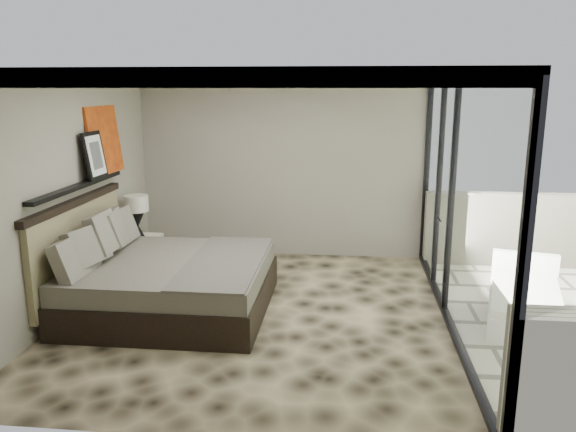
# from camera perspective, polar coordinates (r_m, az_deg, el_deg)

# --- Properties ---
(floor) EXTENTS (5.00, 5.00, 0.00)m
(floor) POSITION_cam_1_polar(r_m,az_deg,el_deg) (6.89, -3.12, -9.83)
(floor) COLOR black
(floor) RESTS_ON ground
(ceiling) EXTENTS (4.50, 5.00, 0.02)m
(ceiling) POSITION_cam_1_polar(r_m,az_deg,el_deg) (6.35, -3.44, 14.06)
(ceiling) COLOR silver
(ceiling) RESTS_ON back_wall
(back_wall) EXTENTS (4.50, 0.02, 2.80)m
(back_wall) POSITION_cam_1_polar(r_m,az_deg,el_deg) (8.90, -0.66, 4.80)
(back_wall) COLOR gray
(back_wall) RESTS_ON floor
(left_wall) EXTENTS (0.02, 5.00, 2.80)m
(left_wall) POSITION_cam_1_polar(r_m,az_deg,el_deg) (7.18, -21.20, 1.93)
(left_wall) COLOR gray
(left_wall) RESTS_ON floor
(glass_wall) EXTENTS (0.08, 5.00, 2.80)m
(glass_wall) POSITION_cam_1_polar(r_m,az_deg,el_deg) (6.50, 16.70, 1.18)
(glass_wall) COLOR white
(glass_wall) RESTS_ON floor
(picture_ledge) EXTENTS (0.12, 2.20, 0.05)m
(picture_ledge) POSITION_cam_1_polar(r_m,az_deg,el_deg) (7.23, -20.48, 2.86)
(picture_ledge) COLOR black
(picture_ledge) RESTS_ON left_wall
(bed) EXTENTS (2.34, 2.26, 1.30)m
(bed) POSITION_cam_1_polar(r_m,az_deg,el_deg) (7.03, -12.49, -6.34)
(bed) COLOR black
(bed) RESTS_ON floor
(nightstand) EXTENTS (0.60, 0.60, 0.56)m
(nightstand) POSITION_cam_1_polar(r_m,az_deg,el_deg) (8.57, -14.82, -3.64)
(nightstand) COLOR black
(nightstand) RESTS_ON floor
(table_lamp) EXTENTS (0.34, 0.34, 0.63)m
(table_lamp) POSITION_cam_1_polar(r_m,az_deg,el_deg) (8.41, -15.11, 0.52)
(table_lamp) COLOR black
(table_lamp) RESTS_ON nightstand
(abstract_canvas) EXTENTS (0.13, 0.90, 0.90)m
(abstract_canvas) POSITION_cam_1_polar(r_m,az_deg,el_deg) (7.93, -18.17, 7.33)
(abstract_canvas) COLOR #A8290E
(abstract_canvas) RESTS_ON picture_ledge
(framed_print) EXTENTS (0.11, 0.50, 0.60)m
(framed_print) POSITION_cam_1_polar(r_m,az_deg,el_deg) (7.52, -19.06, 5.84)
(framed_print) COLOR black
(framed_print) RESTS_ON picture_ledge
(lounger) EXTENTS (1.16, 1.73, 0.62)m
(lounger) POSITION_cam_1_polar(r_m,az_deg,el_deg) (7.20, 22.91, -8.18)
(lounger) COLOR silver
(lounger) RESTS_ON terrace_slab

